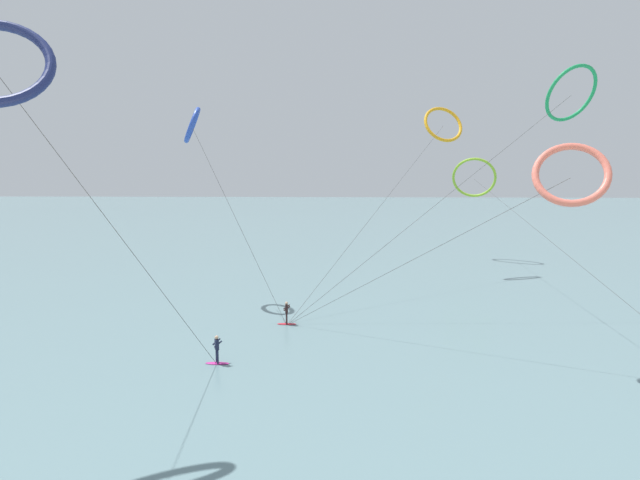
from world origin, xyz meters
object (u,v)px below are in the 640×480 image
Objects in this scene: surfer_crimson at (287,314)px; kite_amber at (443,125)px; kite_coral at (571,174)px; kite_cobalt at (192,125)px; surfer_magenta at (217,351)px; kite_lime at (474,178)px; kite_emerald at (571,94)px.

surfer_crimson is 0.08× the size of kite_amber.
kite_amber is (-1.59, 26.99, 5.16)m from kite_coral.
kite_amber reaches higher than kite_coral.
surfer_crimson is 0.10× the size of kite_cobalt.
kite_coral is (19.71, 0.65, 10.20)m from surfer_magenta.
kite_lime is (20.67, 28.31, 9.53)m from surfer_crimson.
kite_amber is at bearing 111.70° from kite_coral.
kite_lime is 35.47m from kite_coral.
surfer_crimson is at bearing -8.13° from kite_emerald.
kite_coral is at bearing 44.86° from kite_emerald.
kite_amber is (23.53, 12.91, 1.16)m from kite_cobalt.
kite_emerald reaches higher than surfer_magenta.
surfer_crimson is 1.00× the size of surfer_magenta.
kite_emerald is (1.04, -22.85, 6.78)m from kite_lime.
kite_amber is 16.16m from kite_emerald.
kite_cobalt is (-8.63, 7.18, 14.19)m from surfer_crimson.
kite_emerald is at bearing -84.07° from surfer_crimson.
kite_coral reaches higher than surfer_magenta.
surfer_magenta is 44.14m from kite_lime.
kite_amber is at bearing 72.74° from kite_lime.
kite_coral is 14.76m from kite_emerald.
surfer_crimson is at bearing -49.32° from surfer_magenta.
surfer_crimson is at bearing 34.03° from kite_cobalt.
kite_emerald is (5.22, 12.37, 6.12)m from kite_coral.
kite_cobalt is at bearing 169.05° from kite_coral.
kite_cobalt is 30.46m from kite_emerald.
surfer_magenta is 0.08× the size of kite_amber.
kite_cobalt is 26.86m from kite_amber.
kite_cobalt reaches higher than kite_coral.
kite_lime is at bearing 38.07° from kite_amber.
kite_emerald is at bearing 70.54° from kite_cobalt.
kite_emerald is (24.93, 13.03, 16.32)m from surfer_magenta.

